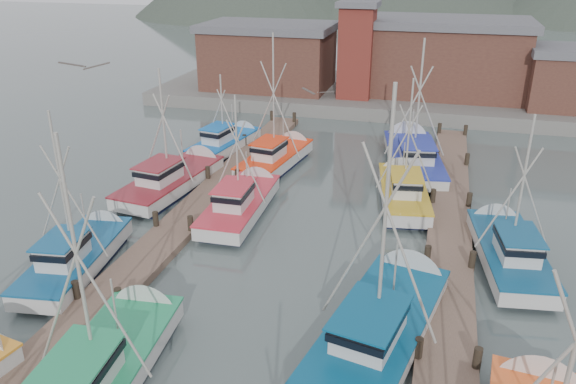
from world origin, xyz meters
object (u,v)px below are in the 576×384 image
(boat_12, at_px, (278,157))
(lookout_tower, at_px, (357,50))
(boat_8, at_px, (243,202))
(boat_4, at_px, (107,364))

(boat_12, bearing_deg, lookout_tower, 89.25)
(boat_12, bearing_deg, boat_8, -80.37)
(lookout_tower, distance_m, boat_12, 17.53)
(boat_8, bearing_deg, boat_12, 89.87)
(lookout_tower, height_order, boat_8, lookout_tower)
(boat_4, relative_size, boat_12, 1.02)
(boat_4, xyz_separation_m, boat_8, (-0.10, 14.10, -0.01))
(boat_4, bearing_deg, boat_12, 85.73)
(boat_8, distance_m, boat_12, 7.85)
(boat_8, bearing_deg, boat_4, -91.19)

